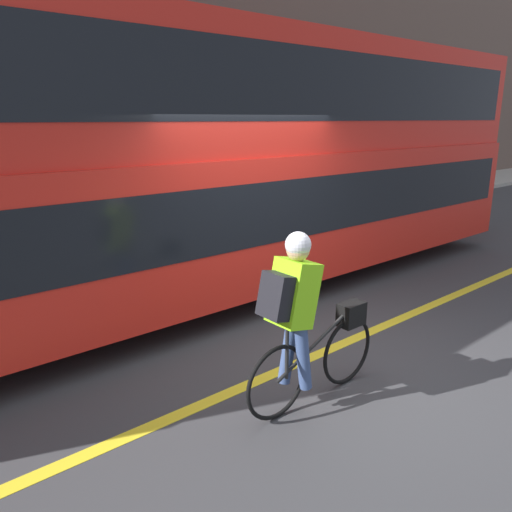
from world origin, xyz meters
The scene contains 6 objects.
ground_plane centered at (0.00, 0.00, 0.00)m, with size 80.00×80.00×0.00m, color #38383A.
road_center_line centered at (0.00, 0.02, 0.00)m, with size 50.00×0.14×0.01m, color yellow.
sidewalk_curb centered at (0.00, 6.13, 0.06)m, with size 60.00×2.42×0.12m.
bus centered at (0.50, 2.33, 1.98)m, with size 11.10×2.51×3.54m.
cyclist_on_bike centered at (-0.86, -0.55, 0.86)m, with size 1.57×0.32×1.59m.
trash_bin centered at (-1.59, 6.01, 0.55)m, with size 0.47×0.47×0.86m.
Camera 1 is at (-3.70, -3.28, 2.46)m, focal length 35.00 mm.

